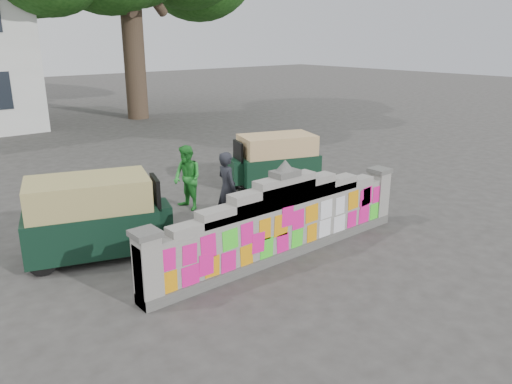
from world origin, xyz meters
TOP-DOWN VIEW (x-y plane):
  - ground at (0.00, 0.00)m, footprint 100.00×100.00m
  - parapet_wall at (-0.00, -0.01)m, footprint 6.48×0.44m
  - cyclist_bike at (-0.16, 1.68)m, footprint 1.91×0.86m
  - cyclist_rider at (-0.16, 1.68)m, footprint 0.46×0.64m
  - pedestrian at (0.08, 3.69)m, footprint 0.67×0.84m
  - rickshaw_left at (-2.86, 2.47)m, footprint 3.02×2.10m
  - rickshaw_right at (3.24, 3.89)m, footprint 2.80×1.95m

SIDE VIEW (x-z plane):
  - ground at x=0.00m, z-range 0.00..0.00m
  - cyclist_bike at x=-0.16m, z-range 0.00..0.97m
  - parapet_wall at x=0.00m, z-range -0.26..1.75m
  - rickshaw_right at x=3.24m, z-range 0.03..1.53m
  - cyclist_rider at x=-0.16m, z-range 0.00..1.64m
  - pedestrian at x=0.08m, z-range 0.00..1.66m
  - rickshaw_left at x=-2.86m, z-range 0.03..1.66m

